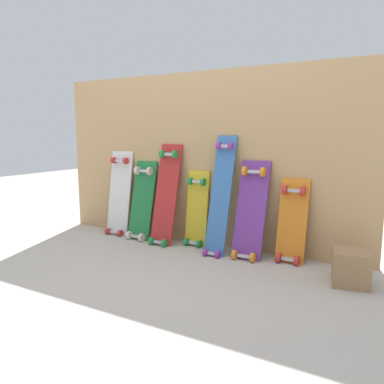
{
  "coord_description": "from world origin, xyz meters",
  "views": [
    {
      "loc": [
        1.44,
        -2.66,
        0.91
      ],
      "look_at": [
        0.0,
        -0.07,
        0.45
      ],
      "focal_mm": 35.16,
      "sensor_mm": 36.0,
      "label": 1
    }
  ],
  "objects_px": {
    "skateboard_green": "(142,204)",
    "wooden_crate": "(351,268)",
    "skateboard_white": "(119,196)",
    "skateboard_red": "(166,198)",
    "skateboard_yellow": "(197,212)",
    "skateboard_purple": "(250,214)",
    "skateboard_orange": "(292,225)",
    "skateboard_blue": "(220,200)"
  },
  "relations": [
    {
      "from": "skateboard_red",
      "to": "skateboard_blue",
      "type": "relative_size",
      "value": 0.92
    },
    {
      "from": "skateboard_yellow",
      "to": "skateboard_green",
      "type": "bearing_deg",
      "value": -174.8
    },
    {
      "from": "skateboard_white",
      "to": "skateboard_red",
      "type": "height_order",
      "value": "skateboard_red"
    },
    {
      "from": "skateboard_yellow",
      "to": "skateboard_white",
      "type": "bearing_deg",
      "value": -178.4
    },
    {
      "from": "skateboard_white",
      "to": "skateboard_yellow",
      "type": "xyz_separation_m",
      "value": [
        0.79,
        0.02,
        -0.07
      ]
    },
    {
      "from": "skateboard_blue",
      "to": "skateboard_orange",
      "type": "relative_size",
      "value": 1.47
    },
    {
      "from": "skateboard_white",
      "to": "skateboard_orange",
      "type": "bearing_deg",
      "value": -0.05
    },
    {
      "from": "skateboard_red",
      "to": "skateboard_orange",
      "type": "height_order",
      "value": "skateboard_red"
    },
    {
      "from": "skateboard_yellow",
      "to": "wooden_crate",
      "type": "height_order",
      "value": "skateboard_yellow"
    },
    {
      "from": "skateboard_yellow",
      "to": "skateboard_blue",
      "type": "relative_size",
      "value": 0.7
    },
    {
      "from": "skateboard_green",
      "to": "skateboard_purple",
      "type": "bearing_deg",
      "value": -1.23
    },
    {
      "from": "skateboard_red",
      "to": "skateboard_blue",
      "type": "distance_m",
      "value": 0.51
    },
    {
      "from": "skateboard_white",
      "to": "skateboard_green",
      "type": "height_order",
      "value": "skateboard_white"
    },
    {
      "from": "wooden_crate",
      "to": "skateboard_yellow",
      "type": "bearing_deg",
      "value": 167.2
    },
    {
      "from": "skateboard_white",
      "to": "skateboard_red",
      "type": "bearing_deg",
      "value": -4.63
    },
    {
      "from": "skateboard_blue",
      "to": "skateboard_orange",
      "type": "distance_m",
      "value": 0.56
    },
    {
      "from": "skateboard_yellow",
      "to": "skateboard_blue",
      "type": "xyz_separation_m",
      "value": [
        0.25,
        -0.08,
        0.14
      ]
    },
    {
      "from": "skateboard_red",
      "to": "skateboard_blue",
      "type": "bearing_deg",
      "value": -2.18
    },
    {
      "from": "skateboard_white",
      "to": "skateboard_red",
      "type": "distance_m",
      "value": 0.53
    },
    {
      "from": "skateboard_yellow",
      "to": "skateboard_orange",
      "type": "bearing_deg",
      "value": -1.72
    },
    {
      "from": "skateboard_red",
      "to": "skateboard_orange",
      "type": "xyz_separation_m",
      "value": [
        1.05,
        0.04,
        -0.11
      ]
    },
    {
      "from": "skateboard_yellow",
      "to": "skateboard_orange",
      "type": "relative_size",
      "value": 1.03
    },
    {
      "from": "skateboard_yellow",
      "to": "skateboard_blue",
      "type": "distance_m",
      "value": 0.3
    },
    {
      "from": "skateboard_purple",
      "to": "skateboard_white",
      "type": "bearing_deg",
      "value": 177.9
    },
    {
      "from": "skateboard_yellow",
      "to": "skateboard_purple",
      "type": "bearing_deg",
      "value": -8.04
    },
    {
      "from": "skateboard_yellow",
      "to": "skateboard_blue",
      "type": "bearing_deg",
      "value": -18.74
    },
    {
      "from": "skateboard_purple",
      "to": "skateboard_orange",
      "type": "height_order",
      "value": "skateboard_purple"
    },
    {
      "from": "skateboard_blue",
      "to": "skateboard_white",
      "type": "bearing_deg",
      "value": 176.57
    },
    {
      "from": "skateboard_white",
      "to": "skateboard_blue",
      "type": "distance_m",
      "value": 1.04
    },
    {
      "from": "skateboard_green",
      "to": "skateboard_purple",
      "type": "distance_m",
      "value": 1.01
    },
    {
      "from": "skateboard_green",
      "to": "skateboard_orange",
      "type": "height_order",
      "value": "skateboard_green"
    },
    {
      "from": "skateboard_orange",
      "to": "wooden_crate",
      "type": "bearing_deg",
      "value": -30.47
    },
    {
      "from": "skateboard_green",
      "to": "skateboard_blue",
      "type": "bearing_deg",
      "value": -2.77
    },
    {
      "from": "skateboard_white",
      "to": "wooden_crate",
      "type": "relative_size",
      "value": 3.87
    },
    {
      "from": "skateboard_blue",
      "to": "wooden_crate",
      "type": "height_order",
      "value": "skateboard_blue"
    },
    {
      "from": "skateboard_green",
      "to": "wooden_crate",
      "type": "bearing_deg",
      "value": -7.51
    },
    {
      "from": "skateboard_green",
      "to": "skateboard_yellow",
      "type": "distance_m",
      "value": 0.52
    },
    {
      "from": "skateboard_red",
      "to": "skateboard_white",
      "type": "bearing_deg",
      "value": 175.37
    },
    {
      "from": "skateboard_red",
      "to": "skateboard_orange",
      "type": "bearing_deg",
      "value": 2.27
    },
    {
      "from": "skateboard_white",
      "to": "skateboard_red",
      "type": "xyz_separation_m",
      "value": [
        0.53,
        -0.04,
        0.03
      ]
    },
    {
      "from": "skateboard_blue",
      "to": "skateboard_orange",
      "type": "height_order",
      "value": "skateboard_blue"
    },
    {
      "from": "skateboard_green",
      "to": "skateboard_orange",
      "type": "relative_size",
      "value": 1.12
    }
  ]
}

